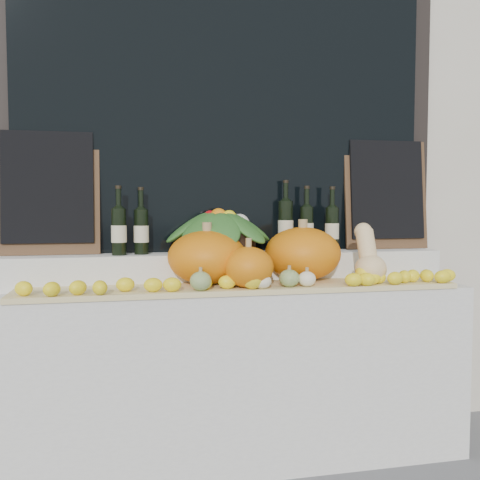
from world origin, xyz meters
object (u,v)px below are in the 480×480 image
produce_bowl (219,231)px  wine_bottle_tall (286,225)px  pumpkin_left (207,257)px  butternut_squash (369,258)px  pumpkin_right (303,254)px

produce_bowl → wine_bottle_tall: 0.38m
pumpkin_left → produce_bowl: produce_bowl is taller
pumpkin_left → butternut_squash: size_ratio=1.31×
produce_bowl → wine_bottle_tall: wine_bottle_tall is taller
butternut_squash → produce_bowl: size_ratio=0.50×
butternut_squash → wine_bottle_tall: 0.49m
pumpkin_right → butternut_squash: bearing=-25.7°
pumpkin_left → pumpkin_right: size_ratio=0.99×
butternut_squash → produce_bowl: bearing=157.5°
pumpkin_left → pumpkin_right: 0.50m
produce_bowl → wine_bottle_tall: size_ratio=1.53×
produce_bowl → wine_bottle_tall: bearing=6.6°
pumpkin_right → wine_bottle_tall: wine_bottle_tall is taller
produce_bowl → pumpkin_left: bearing=-117.1°
pumpkin_right → produce_bowl: 0.45m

